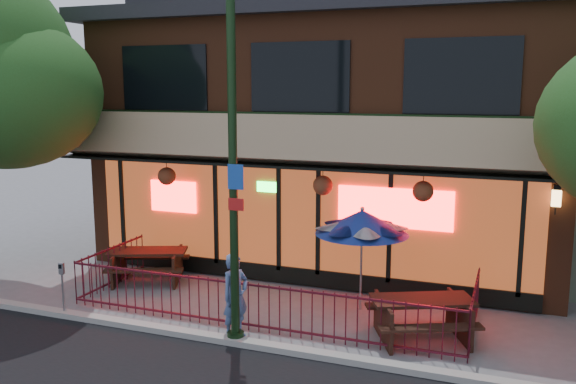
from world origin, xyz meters
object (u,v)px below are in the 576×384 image
object	(u,v)px
street_light	(233,178)
picnic_table_left	(148,261)
picnic_table_right	(422,312)
pedestrian	(235,296)
patio_umbrella	(362,222)
parking_meter_near	(62,280)

from	to	relation	value
street_light	picnic_table_left	bearing A→B (deg)	144.79
picnic_table_right	pedestrian	size ratio (longest dim) A/B	1.43
picnic_table_right	pedestrian	bearing A→B (deg)	-161.13
patio_umbrella	parking_meter_near	bearing A→B (deg)	-155.84
parking_meter_near	patio_umbrella	bearing A→B (deg)	24.16
street_light	picnic_table_right	distance (m)	4.41
picnic_table_left	pedestrian	bearing A→B (deg)	-33.53
picnic_table_left	pedestrian	distance (m)	4.21
pedestrian	street_light	bearing A→B (deg)	-131.14
picnic_table_left	picnic_table_right	distance (m)	6.98
street_light	pedestrian	world-z (taller)	street_light
pedestrian	parking_meter_near	distance (m)	3.87
street_light	pedestrian	bearing A→B (deg)	114.54
parking_meter_near	street_light	bearing A→B (deg)	1.12
picnic_table_left	street_light	bearing A→B (deg)	-35.21
street_light	picnic_table_right	xyz separation A→B (m)	(3.27, 1.38, -2.61)
street_light	picnic_table_left	distance (m)	5.13
street_light	picnic_table_left	size ratio (longest dim) A/B	3.07
picnic_table_right	parking_meter_near	size ratio (longest dim) A/B	2.02
street_light	pedestrian	distance (m)	2.34
picnic_table_right	patio_umbrella	world-z (taller)	patio_umbrella
patio_umbrella	pedestrian	bearing A→B (deg)	-129.78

